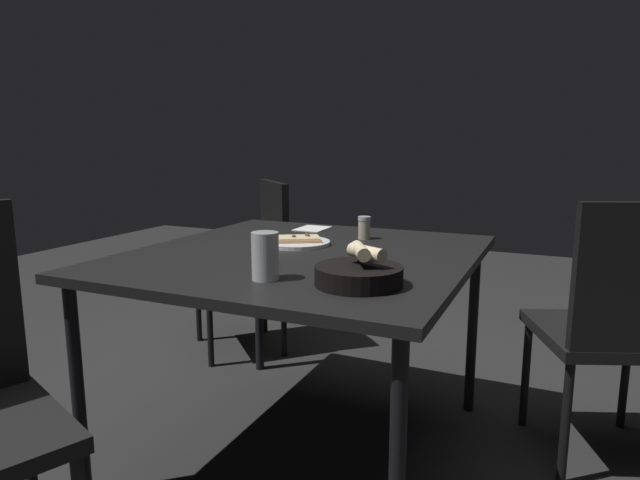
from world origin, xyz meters
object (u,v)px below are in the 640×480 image
(dining_table, at_px, (303,267))
(pepper_shaker, at_px, (364,229))
(chair_far, at_px, (619,319))
(bread_basket, at_px, (359,273))
(chair_spare, at_px, (254,254))
(beer_glass, at_px, (265,258))
(pizza_plate, at_px, (297,242))

(dining_table, xyz_separation_m, pepper_shaker, (-0.32, 0.11, 0.09))
(pepper_shaker, height_order, chair_far, chair_far)
(bread_basket, height_order, chair_spare, chair_spare)
(beer_glass, bearing_deg, dining_table, -169.36)
(dining_table, height_order, beer_glass, beer_glass)
(beer_glass, bearing_deg, pepper_shaker, 177.07)
(dining_table, distance_m, pizza_plate, 0.15)
(pepper_shaker, relative_size, chair_far, 0.09)
(bread_basket, bearing_deg, pizza_plate, -137.54)
(pepper_shaker, bearing_deg, chair_spare, -120.85)
(dining_table, height_order, pizza_plate, pizza_plate)
(bread_basket, bearing_deg, beer_glass, -79.04)
(pepper_shaker, distance_m, chair_spare, 0.95)
(dining_table, distance_m, bread_basket, 0.47)
(dining_table, relative_size, beer_glass, 9.05)
(dining_table, bearing_deg, pizza_plate, -145.13)
(pepper_shaker, height_order, chair_spare, chair_spare)
(dining_table, bearing_deg, pepper_shaker, 161.66)
(beer_glass, distance_m, chair_spare, 1.42)
(chair_far, bearing_deg, chair_spare, -105.89)
(pizza_plate, relative_size, chair_far, 0.26)
(pizza_plate, xyz_separation_m, beer_glass, (0.49, 0.15, 0.05))
(pizza_plate, bearing_deg, bread_basket, 42.46)
(dining_table, distance_m, chair_spare, 1.06)
(beer_glass, relative_size, chair_spare, 0.15)
(bread_basket, bearing_deg, pepper_shaker, -161.47)
(bread_basket, xyz_separation_m, pepper_shaker, (-0.65, -0.22, 0.01))
(pepper_shaker, bearing_deg, beer_glass, -2.93)
(pizza_plate, bearing_deg, chair_far, 100.78)
(pizza_plate, relative_size, bread_basket, 1.03)
(pepper_shaker, xyz_separation_m, chair_far, (0.01, 0.89, -0.24))
(chair_spare, bearing_deg, beer_glass, 32.69)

